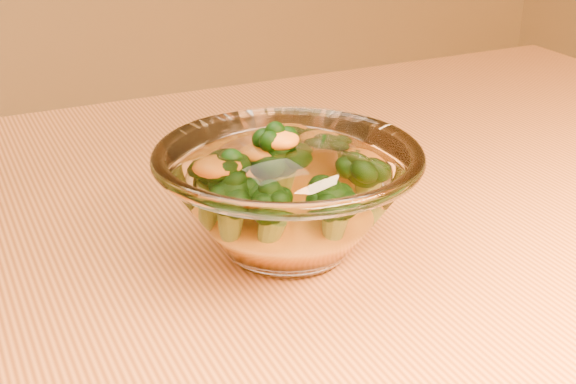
{
  "coord_description": "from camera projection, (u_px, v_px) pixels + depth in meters",
  "views": [
    {
      "loc": [
        -0.23,
        -0.49,
        1.04
      ],
      "look_at": [
        0.0,
        -0.02,
        0.8
      ],
      "focal_mm": 50.0,
      "sensor_mm": 36.0,
      "label": 1
    }
  ],
  "objects": [
    {
      "name": "glass_bowl",
      "position": [
        288.0,
        197.0,
        0.59
      ],
      "size": [
        0.2,
        0.2,
        0.09
      ],
      "color": "white",
      "rests_on": "table"
    },
    {
      "name": "cheese_sauce",
      "position": [
        288.0,
        220.0,
        0.59
      ],
      "size": [
        0.1,
        0.1,
        0.03
      ],
      "primitive_type": "ellipsoid",
      "color": "orange",
      "rests_on": "glass_bowl"
    },
    {
      "name": "table",
      "position": [
        279.0,
        350.0,
        0.66
      ],
      "size": [
        1.2,
        0.8,
        0.75
      ],
      "color": "#C8793C",
      "rests_on": "ground"
    },
    {
      "name": "broccoli_heap",
      "position": [
        283.0,
        179.0,
        0.59
      ],
      "size": [
        0.13,
        0.13,
        0.07
      ],
      "color": "black",
      "rests_on": "cheese_sauce"
    }
  ]
}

